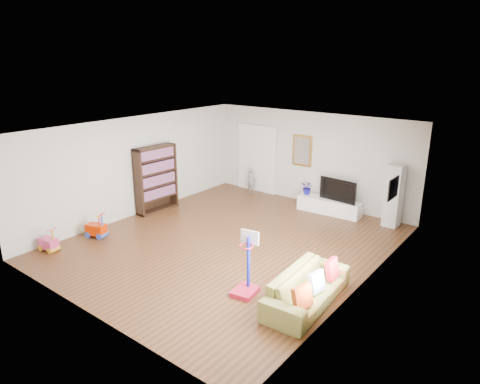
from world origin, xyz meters
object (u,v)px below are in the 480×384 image
Objects in this scene: sofa at (307,288)px; bookshelf at (156,179)px; media_console at (329,206)px; basketball_hoop at (245,264)px.

bookshelf is at bearing 70.81° from sofa.
media_console is 4.91m from basketball_hoop.
media_console is 0.96× the size of bookshelf.
bookshelf is 5.12m from basketball_hoop.
sofa is (5.74, -1.62, -0.63)m from bookshelf.
bookshelf reaches higher than basketball_hoop.
bookshelf is (-3.96, -2.79, 0.72)m from media_console.
sofa is 1.18m from basketball_hoop.
sofa reaches higher than media_console.
sofa is 1.70× the size of basketball_hoop.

